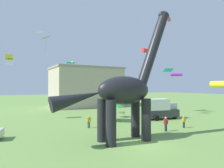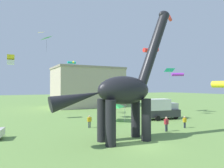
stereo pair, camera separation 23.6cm
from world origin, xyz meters
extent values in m
plane|color=#6B9347|center=(0.00, 0.00, 0.00)|extent=(240.00, 240.00, 0.00)
cylinder|color=black|center=(1.27, 2.96, 1.99)|extent=(0.92, 0.92, 3.98)
cylinder|color=black|center=(1.27, 1.19, 1.99)|extent=(0.92, 0.92, 3.98)
cylinder|color=black|center=(-2.54, 2.96, 1.99)|extent=(0.92, 0.92, 3.98)
cylinder|color=black|center=(-2.54, 1.19, 1.99)|extent=(0.92, 0.92, 3.98)
ellipsoid|color=black|center=(-0.63, 2.07, 4.79)|extent=(5.45, 2.35, 2.68)
cylinder|color=black|center=(2.90, 2.07, 9.08)|extent=(3.92, 1.01, 7.76)
ellipsoid|color=black|center=(4.39, 2.07, 12.77)|extent=(1.34, 0.84, 0.92)
cone|color=black|center=(-5.20, 2.07, 4.17)|extent=(4.79, 1.34, 2.27)
cube|color=#38383D|center=(11.17, 10.10, 0.95)|extent=(5.90, 3.16, 1.10)
cube|color=#B7B7BC|center=(13.02, 10.10, 2.00)|extent=(2.14, 2.25, 1.00)
cube|color=silver|center=(10.39, 10.10, 2.35)|extent=(3.91, 2.68, 1.70)
cylinder|color=black|center=(13.19, 11.15, 0.40)|extent=(0.84, 0.41, 0.80)
cylinder|color=black|center=(13.19, 9.05, 0.40)|extent=(0.84, 0.41, 0.80)
cylinder|color=black|center=(9.49, 11.15, 0.40)|extent=(0.84, 0.41, 0.80)
cylinder|color=black|center=(9.49, 9.05, 0.40)|extent=(0.84, 0.41, 0.80)
cylinder|color=#2D3347|center=(-1.38, 9.28, 0.38)|extent=(0.13, 0.13, 0.76)
cylinder|color=#2D3347|center=(-1.20, 9.28, 0.38)|extent=(0.13, 0.13, 0.76)
cube|color=yellow|center=(-1.29, 9.28, 1.03)|extent=(0.41, 0.25, 0.54)
sphere|color=tan|center=(-1.29, 9.28, 1.42)|extent=(0.24, 0.24, 0.24)
cylinder|color=yellow|center=(-1.53, 9.28, 1.06)|extent=(0.10, 0.10, 0.51)
cylinder|color=yellow|center=(-1.05, 9.28, 1.06)|extent=(0.10, 0.10, 0.51)
cylinder|color=#2D3347|center=(5.62, 3.22, 0.41)|extent=(0.14, 0.14, 0.83)
cylinder|color=#2D3347|center=(5.82, 3.22, 0.41)|extent=(0.14, 0.14, 0.83)
cube|color=#D1333D|center=(5.72, 3.22, 1.12)|extent=(0.45, 0.28, 0.58)
sphere|color=tan|center=(5.72, 3.22, 1.54)|extent=(0.26, 0.26, 0.26)
cylinder|color=#D1333D|center=(5.46, 3.22, 1.15)|extent=(0.11, 0.11, 0.56)
cylinder|color=#D1333D|center=(5.97, 3.22, 1.15)|extent=(0.11, 0.11, 0.56)
cylinder|color=#2D3347|center=(8.99, 3.60, 0.36)|extent=(0.12, 0.12, 0.73)
cylinder|color=#2D3347|center=(9.17, 3.60, 0.36)|extent=(0.12, 0.12, 0.73)
cube|color=yellow|center=(9.08, 3.60, 0.98)|extent=(0.39, 0.24, 0.51)
sphere|color=tan|center=(9.08, 3.60, 1.35)|extent=(0.23, 0.23, 0.23)
cylinder|color=yellow|center=(8.86, 3.60, 1.01)|extent=(0.10, 0.10, 0.49)
cylinder|color=yellow|center=(9.31, 3.60, 1.01)|extent=(0.10, 0.10, 0.49)
cylinder|color=#B2B2B7|center=(4.72, 13.35, 1.05)|extent=(0.06, 0.06, 2.10)
cylinder|color=#B2B2B7|center=(4.72, 10.65, 1.05)|extent=(0.06, 0.06, 2.10)
cylinder|color=#B2B2B7|center=(2.02, 13.35, 1.05)|extent=(0.06, 0.06, 2.10)
cylinder|color=#B2B2B7|center=(2.02, 10.65, 1.05)|extent=(0.06, 0.06, 2.10)
pyramid|color=green|center=(3.37, 12.00, 2.55)|extent=(3.15, 3.15, 0.90)
cube|color=#19B2B7|center=(15.50, 12.79, 8.09)|extent=(1.92, 1.58, 0.57)
cylinder|color=green|center=(15.50, 12.79, 7.01)|extent=(0.01, 0.01, 1.66)
cube|color=yellow|center=(-9.83, 19.83, 9.53)|extent=(1.05, 1.05, 0.80)
cube|color=white|center=(-9.83, 19.83, 8.91)|extent=(1.05, 1.05, 0.80)
cylinder|color=#19B2B7|center=(0.33, 22.25, 9.59)|extent=(1.55, 0.50, 0.43)
cone|color=yellow|center=(0.29, 21.41, 9.59)|extent=(0.40, 0.47, 0.45)
cylinder|color=red|center=(14.31, 16.86, 12.11)|extent=(3.04, 1.01, 0.84)
cone|color=red|center=(14.41, 15.22, 12.11)|extent=(0.80, 0.92, 0.88)
cube|color=yellow|center=(-5.19, 21.58, 14.37)|extent=(1.27, 1.24, 0.27)
cylinder|color=purple|center=(19.03, 14.28, 7.48)|extent=(2.29, 1.65, 0.63)
cone|color=purple|center=(19.63, 15.37, 7.48)|extent=(0.82, 0.86, 0.67)
cylinder|color=red|center=(13.28, 10.43, 16.39)|extent=(1.83, 1.56, 0.53)
cone|color=red|center=(12.66, 11.27, 16.39)|extent=(0.71, 0.73, 0.56)
cube|color=green|center=(-5.18, 16.69, 12.36)|extent=(1.52, 1.94, 0.53)
cylinder|color=black|center=(-5.18, 16.69, 11.22)|extent=(0.01, 0.01, 1.76)
cube|color=#B7A893|center=(8.45, 35.19, 4.78)|extent=(16.76, 11.46, 9.57)
cube|color=gray|center=(8.45, 35.19, 9.82)|extent=(17.10, 11.69, 0.50)
camera|label=1|loc=(-10.85, -14.10, 5.14)|focal=32.35mm
camera|label=2|loc=(-10.64, -14.21, 5.14)|focal=32.35mm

